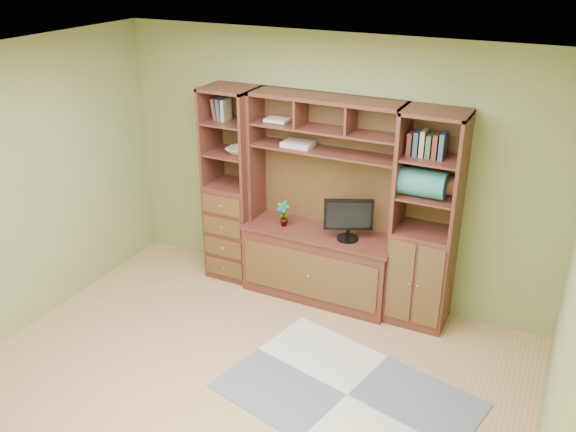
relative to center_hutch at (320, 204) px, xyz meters
The scene contains 11 objects.
room 1.76m from the center_hutch, 90.28° to the right, with size 4.60×4.10×2.64m.
center_hutch is the anchor object (origin of this frame).
left_tower 1.00m from the center_hutch, behind, with size 0.50×0.45×2.05m, color #4D221B.
right_tower 1.03m from the center_hutch, ahead, with size 0.55×0.45×2.05m, color #4D221B.
rug 1.84m from the center_hutch, 57.56° to the right, with size 1.91×1.28×0.01m, color #939798.
monitor 0.31m from the center_hutch, ahead, with size 0.47×0.21×0.57m, color black.
orchid 0.41m from the center_hutch, behind, with size 0.14×0.09×0.26m, color #B1563C.
magazines 0.61m from the center_hutch, 161.96° to the left, with size 0.29×0.21×0.04m, color #B5A99A.
bowl 1.00m from the center_hutch, behind, with size 0.24×0.24×0.06m, color beige.
blanket_teal 1.04m from the center_hutch, ahead, with size 0.42×0.24×0.24m, color #2B7071.
blanket_red 1.18m from the center_hutch, ahead, with size 0.31×0.17×0.17m, color brown.
Camera 1 is at (2.11, -3.23, 3.35)m, focal length 38.00 mm.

